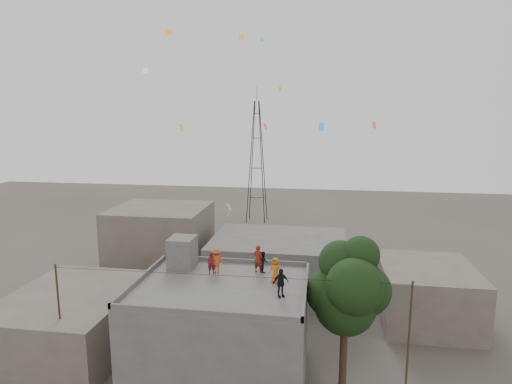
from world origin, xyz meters
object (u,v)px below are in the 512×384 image
person_dark_adult (281,283)px  tree (349,289)px  stair_head_box (182,252)px  person_red_adult (258,259)px  transmission_tower (257,162)px

person_dark_adult → tree: bearing=-7.8°
tree → person_dark_adult: tree is taller
tree → stair_head_box: bearing=169.3°
stair_head_box → person_red_adult: 5.04m
tree → person_red_adult: tree is taller
stair_head_box → person_dark_adult: size_ratio=1.24×
tree → person_red_adult: (-5.53, 1.80, 0.88)m
person_red_adult → person_dark_adult: person_red_adult is taller
stair_head_box → person_dark_adult: (6.80, -3.71, -0.19)m
tree → transmission_tower: transmission_tower is taller
stair_head_box → transmission_tower: transmission_tower is taller
tree → person_dark_adult: size_ratio=5.64×
transmission_tower → person_dark_adult: (7.60, -41.11, -2.16)m
stair_head_box → transmission_tower: 37.46m
tree → transmission_tower: bearing=106.1°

